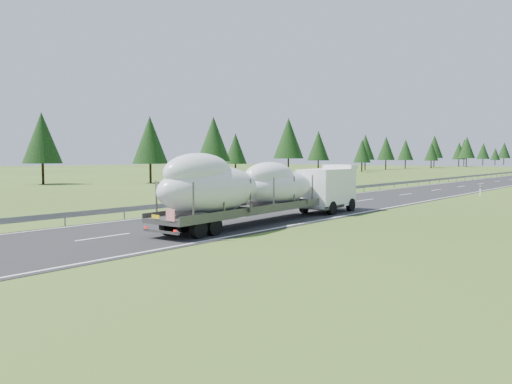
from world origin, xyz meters
The scene contains 3 objects.
ground centered at (0.00, 0.00, 0.00)m, with size 400.00×400.00×0.00m, color #39531B.
tree_line_left centered at (-44.74, 112.74, 7.00)m, with size 15.86×288.99×12.43m.
boat_truck centered at (2.47, -0.08, 2.14)m, with size 3.35×18.03×4.09m.
Camera 1 is at (20.91, -22.70, 3.88)m, focal length 35.00 mm.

